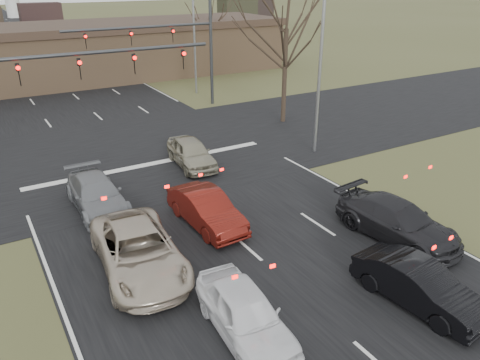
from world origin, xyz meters
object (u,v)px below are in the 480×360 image
object	(u,v)px
streetlight_right_near	(318,55)
car_black_hatch	(419,285)
streetlight_right_far	(192,27)
car_charcoal_sedan	(397,221)
car_grey_ahead	(97,194)
car_white_sedan	(245,313)
mast_arm_near	(35,83)
building	(76,52)
mast_arm_far	(177,42)
car_red_ahead	(206,209)
car_silver_suv	(139,251)
car_silver_ahead	(191,153)

from	to	relation	value
streetlight_right_near	car_black_hatch	world-z (taller)	streetlight_right_near
streetlight_right_far	car_charcoal_sedan	bearing A→B (deg)	-98.29
streetlight_right_far	car_grey_ahead	size ratio (longest dim) A/B	2.03
streetlight_right_near	car_white_sedan	distance (m)	16.48
mast_arm_near	car_charcoal_sedan	world-z (taller)	mast_arm_near
building	streetlight_right_far	world-z (taller)	streetlight_right_far
building	streetlight_right_near	world-z (taller)	streetlight_right_near
car_white_sedan	car_black_hatch	size ratio (longest dim) A/B	1.00
mast_arm_far	car_red_ahead	size ratio (longest dim) A/B	2.51
mast_arm_far	car_silver_suv	xyz separation A→B (m)	(-10.18, -19.36, -4.23)
car_silver_suv	car_grey_ahead	bearing A→B (deg)	95.27
building	streetlight_right_near	size ratio (longest dim) A/B	4.24
mast_arm_near	car_black_hatch	world-z (taller)	mast_arm_near
mast_arm_far	car_grey_ahead	size ratio (longest dim) A/B	2.26
building	streetlight_right_near	distance (m)	28.97
building	car_silver_ahead	distance (m)	26.38
building	car_silver_suv	distance (m)	34.93
car_red_ahead	building	bearing A→B (deg)	82.99
mast_arm_far	car_silver_suv	world-z (taller)	mast_arm_far
car_silver_ahead	car_black_hatch	bearing A→B (deg)	-80.26
car_white_sedan	car_grey_ahead	size ratio (longest dim) A/B	0.87
streetlight_right_far	car_silver_suv	xyz separation A→B (m)	(-13.32, -23.36, -4.80)
building	mast_arm_near	bearing A→B (deg)	-106.13
mast_arm_far	car_silver_ahead	size ratio (longest dim) A/B	2.54
car_black_hatch	car_silver_suv	bearing A→B (deg)	131.34
mast_arm_far	streetlight_right_far	world-z (taller)	streetlight_right_far
streetlight_right_far	car_grey_ahead	distance (m)	22.81
building	mast_arm_near	size ratio (longest dim) A/B	3.50
car_white_sedan	car_red_ahead	bearing A→B (deg)	77.24
mast_arm_far	car_white_sedan	bearing A→B (deg)	-109.84
car_red_ahead	streetlight_right_far	bearing A→B (deg)	62.96
mast_arm_far	building	bearing A→B (deg)	105.58
mast_arm_near	car_charcoal_sedan	distance (m)	16.94
car_black_hatch	car_silver_ahead	size ratio (longest dim) A/B	0.98
streetlight_right_far	car_red_ahead	distance (m)	24.26
car_silver_suv	car_white_sedan	size ratio (longest dim) A/B	1.33
streetlight_right_far	car_white_sedan	world-z (taller)	streetlight_right_far
streetlight_right_far	car_white_sedan	xyz separation A→B (m)	(-11.79, -27.98, -4.86)
building	car_black_hatch	distance (m)	40.65
building	car_black_hatch	size ratio (longest dim) A/B	9.89
mast_arm_far	car_white_sedan	distance (m)	25.85
building	streetlight_right_near	bearing A→B (deg)	-76.31
car_white_sedan	streetlight_right_far	bearing A→B (deg)	71.67
streetlight_right_near	car_red_ahead	bearing A→B (deg)	-153.51
mast_arm_near	car_red_ahead	bearing A→B (deg)	-58.26
mast_arm_far	streetlight_right_far	bearing A→B (deg)	51.89
mast_arm_near	mast_arm_far	world-z (taller)	same
car_silver_suv	mast_arm_far	bearing A→B (deg)	67.53
car_black_hatch	car_grey_ahead	size ratio (longest dim) A/B	0.87
building	car_grey_ahead	world-z (taller)	building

